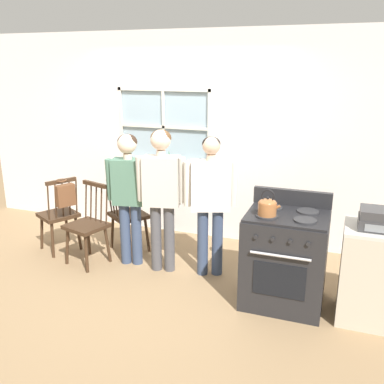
# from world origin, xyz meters

# --- Properties ---
(ground_plane) EXTENTS (16.00, 16.00, 0.00)m
(ground_plane) POSITION_xyz_m (0.00, 0.00, 0.00)
(ground_plane) COLOR #937551
(wall_back) EXTENTS (6.40, 0.16, 2.70)m
(wall_back) POSITION_xyz_m (0.02, 1.40, 1.34)
(wall_back) COLOR white
(wall_back) RESTS_ON ground_plane
(chair_by_window) EXTENTS (0.55, 0.56, 0.96)m
(chair_by_window) POSITION_xyz_m (-1.30, 0.28, 0.46)
(chair_by_window) COLOR #3D2819
(chair_by_window) RESTS_ON ground_plane
(chair_near_wall) EXTENTS (0.58, 0.57, 0.96)m
(chair_near_wall) POSITION_xyz_m (-0.50, 0.57, 0.46)
(chair_near_wall) COLOR #3D2819
(chair_near_wall) RESTS_ON ground_plane
(chair_center_cluster) EXTENTS (0.52, 0.50, 0.96)m
(chair_center_cluster) POSITION_xyz_m (-0.76, 0.09, 0.46)
(chair_center_cluster) COLOR #3D2819
(chair_center_cluster) RESTS_ON ground_plane
(person_elderly_left) EXTENTS (0.52, 0.28, 1.54)m
(person_elderly_left) POSITION_xyz_m (-0.28, 0.25, 0.94)
(person_elderly_left) COLOR #384766
(person_elderly_left) RESTS_ON ground_plane
(person_teen_center) EXTENTS (0.56, 0.29, 1.61)m
(person_teen_center) POSITION_xyz_m (0.14, 0.22, 0.99)
(person_teen_center) COLOR #4C4C51
(person_teen_center) RESTS_ON ground_plane
(person_adult_right) EXTENTS (0.58, 0.34, 1.56)m
(person_adult_right) POSITION_xyz_m (0.67, 0.31, 0.93)
(person_adult_right) COLOR #384766
(person_adult_right) RESTS_ON ground_plane
(stove) EXTENTS (0.76, 0.68, 1.08)m
(stove) POSITION_xyz_m (1.53, -0.02, 0.47)
(stove) COLOR #232326
(stove) RESTS_ON ground_plane
(kettle) EXTENTS (0.21, 0.17, 0.25)m
(kettle) POSITION_xyz_m (1.36, -0.15, 1.02)
(kettle) COLOR #A86638
(kettle) RESTS_ON stove
(potted_plant) EXTENTS (0.12, 0.12, 0.21)m
(potted_plant) POSITION_xyz_m (-0.25, 1.31, 1.02)
(potted_plant) COLOR beige
(potted_plant) RESTS_ON wall_back
(handbag) EXTENTS (0.25, 0.24, 0.31)m
(handbag) POSITION_xyz_m (-1.10, 0.17, 0.79)
(handbag) COLOR brown
(handbag) RESTS_ON chair_by_window
(side_counter) EXTENTS (0.55, 0.50, 0.90)m
(side_counter) POSITION_xyz_m (2.32, -0.04, 0.45)
(side_counter) COLOR beige
(side_counter) RESTS_ON ground_plane
(stereo) EXTENTS (0.34, 0.29, 0.18)m
(stereo) POSITION_xyz_m (2.32, -0.06, 0.99)
(stereo) COLOR #38383A
(stereo) RESTS_ON side_counter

